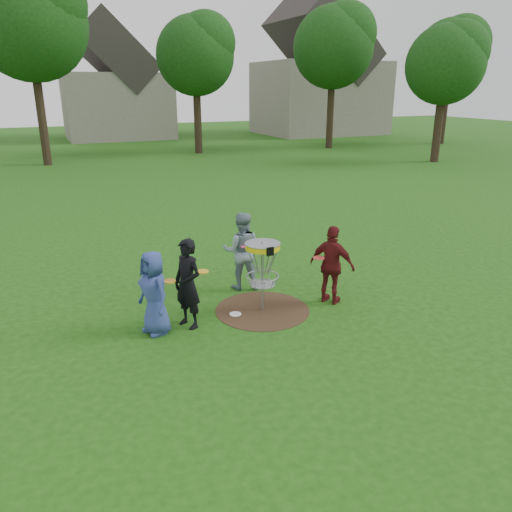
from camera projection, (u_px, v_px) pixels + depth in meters
name	position (u px, v px, depth m)	size (l,w,h in m)	color
ground	(262.00, 310.00, 9.52)	(100.00, 100.00, 0.00)	#19470F
dirt_patch	(262.00, 310.00, 9.52)	(1.80, 1.80, 0.01)	#47331E
player_blue	(154.00, 293.00, 8.44)	(0.72, 0.47, 1.48)	navy
player_black	(188.00, 284.00, 8.65)	(0.59, 0.39, 1.61)	black
player_grey	(242.00, 251.00, 10.33)	(0.80, 0.62, 1.64)	gray
player_maroon	(332.00, 265.00, 9.62)	(0.91, 0.38, 1.56)	#5C1517
disc_on_grass	(235.00, 314.00, 9.33)	(0.22, 0.22, 0.02)	white
disc_golf_basket	(263.00, 260.00, 9.19)	(0.66, 0.67, 1.38)	#9EA0A5
held_discs	(237.00, 263.00, 9.18)	(3.10, 1.31, 0.12)	orange
tree_row	(104.00, 41.00, 25.58)	(51.20, 17.42, 9.90)	#38281C
house_row	(143.00, 84.00, 38.64)	(44.50, 10.65, 11.62)	gray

